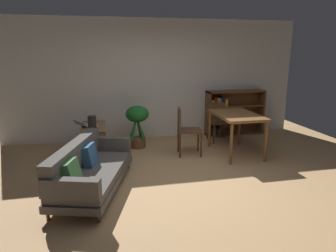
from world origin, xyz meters
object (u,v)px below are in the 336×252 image
object	(u,v)px
potted_floor_plant	(137,120)
dining_chair_far	(186,128)
open_laptop	(87,124)
desk_speaker	(92,122)
dining_table	(237,118)
media_console	(94,141)
dining_chair_near	(218,119)
bookshelf	(230,113)
fabric_couch	(88,169)

from	to	relation	value
potted_floor_plant	dining_chair_far	world-z (taller)	dining_chair_far
open_laptop	potted_floor_plant	distance (m)	1.03
desk_speaker	dining_table	distance (m)	2.78
potted_floor_plant	dining_table	xyz separation A→B (m)	(1.84, -0.83, 0.13)
media_console	dining_chair_near	distance (m)	2.79
bookshelf	fabric_couch	bearing A→B (deg)	-143.09
dining_table	bookshelf	bearing A→B (deg)	70.67
dining_table	dining_chair_near	xyz separation A→B (m)	(0.02, 0.97, -0.22)
dining_chair_near	dining_chair_far	world-z (taller)	dining_chair_far
fabric_couch	open_laptop	distance (m)	1.74
media_console	open_laptop	bearing A→B (deg)	145.28
fabric_couch	potted_floor_plant	world-z (taller)	potted_floor_plant
bookshelf	open_laptop	bearing A→B (deg)	-167.47
potted_floor_plant	fabric_couch	bearing A→B (deg)	-116.77
bookshelf	dining_chair_near	bearing A→B (deg)	-137.32
open_laptop	desk_speaker	distance (m)	0.28
fabric_couch	desk_speaker	size ratio (longest dim) A/B	8.50
potted_floor_plant	dining_chair_near	size ratio (longest dim) A/B	1.04
media_console	dining_chair_far	bearing A→B (deg)	-13.50
open_laptop	dining_chair_far	xyz separation A→B (m)	(1.87, -0.50, -0.06)
potted_floor_plant	bookshelf	distance (m)	2.40
media_console	dining_chair_near	xyz separation A→B (m)	(2.75, 0.39, 0.22)
dining_table	dining_chair_near	distance (m)	0.99
bookshelf	dining_chair_far	bearing A→B (deg)	-139.68
media_console	potted_floor_plant	size ratio (longest dim) A/B	1.13
fabric_couch	desk_speaker	world-z (taller)	desk_speaker
dining_chair_near	dining_table	bearing A→B (deg)	-91.16
media_console	dining_chair_far	size ratio (longest dim) A/B	1.09
potted_floor_plant	dining_chair_near	xyz separation A→B (m)	(1.86, 0.14, -0.09)
dining_chair_far	bookshelf	xyz separation A→B (m)	(1.47, 1.25, 0.00)
fabric_couch	bookshelf	size ratio (longest dim) A/B	1.44
open_laptop	dining_chair_near	xyz separation A→B (m)	(2.87, 0.31, -0.10)
fabric_couch	desk_speaker	bearing A→B (deg)	88.19
open_laptop	desk_speaker	world-z (taller)	desk_speaker
desk_speaker	potted_floor_plant	distance (m)	1.00
open_laptop	potted_floor_plant	bearing A→B (deg)	9.33
open_laptop	bookshelf	size ratio (longest dim) A/B	0.34
media_console	open_laptop	world-z (taller)	open_laptop
fabric_couch	dining_chair_far	distance (m)	2.19
media_console	bookshelf	size ratio (longest dim) A/B	0.71
desk_speaker	dining_table	bearing A→B (deg)	-8.77
dining_table	desk_speaker	bearing A→B (deg)	171.23
dining_table	dining_chair_near	world-z (taller)	dining_chair_near
media_console	open_laptop	size ratio (longest dim) A/B	2.08
desk_speaker	dining_chair_near	world-z (taller)	dining_chair_near
fabric_couch	bookshelf	xyz separation A→B (m)	(3.29, 2.47, 0.21)
dining_table	dining_chair_far	size ratio (longest dim) A/B	1.30
dining_table	dining_chair_far	distance (m)	1.01
open_laptop	dining_chair_near	distance (m)	2.89
dining_chair_far	open_laptop	bearing A→B (deg)	164.93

